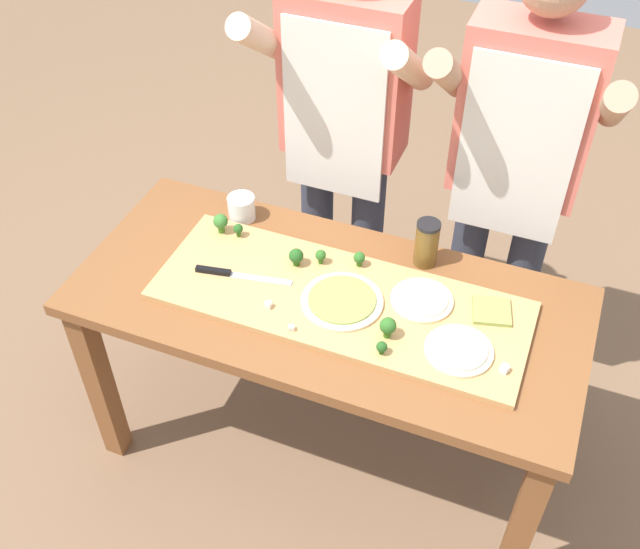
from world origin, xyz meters
The scene contains 22 objects.
ground_plane centered at (0.00, 0.00, 0.00)m, with size 8.00×8.00×0.00m, color brown.
prep_table centered at (0.00, 0.00, 0.66)m, with size 1.53×0.69×0.77m.
cutting_board centered at (0.04, -0.01, 0.78)m, with size 1.11×0.40×0.02m, color tan.
chefs_knife centered at (-0.30, -0.04, 0.80)m, with size 0.30×0.07×0.02m.
pizza_whole_cheese_artichoke centered at (0.42, -0.08, 0.80)m, with size 0.19×0.19×0.02m.
pizza_whole_pesto_green centered at (0.05, -0.02, 0.80)m, with size 0.24×0.24×0.02m.
pizza_whole_white_garlic centered at (0.27, 0.07, 0.80)m, with size 0.18×0.18×0.02m.
pizza_slice_far_right centered at (0.47, 0.10, 0.80)m, with size 0.11×0.11×0.01m, color #899E4C.
broccoli_floret_back_mid centered at (-0.42, 0.13, 0.83)m, with size 0.05×0.05×0.07m.
broccoli_floret_front_right centered at (0.22, -0.10, 0.83)m, with size 0.05×0.05×0.07m.
broccoli_floret_front_mid centered at (-0.07, 0.11, 0.82)m, with size 0.03×0.03×0.05m.
broccoli_floret_front_left centered at (-0.36, 0.14, 0.82)m, with size 0.03×0.03×0.05m.
broccoli_floret_center_left centered at (0.05, 0.15, 0.82)m, with size 0.04×0.04×0.05m.
broccoli_floret_back_left centered at (0.22, -0.16, 0.82)m, with size 0.03×0.03×0.04m.
broccoli_floret_back_right centered at (-0.13, 0.08, 0.83)m, with size 0.05×0.05×0.06m.
cheese_crumble_a centered at (-0.14, -0.12, 0.80)m, with size 0.02×0.02×0.02m, color silver.
cheese_crumble_b centered at (0.55, -0.10, 0.80)m, with size 0.02×0.02×0.02m, color white.
cheese_crumble_c centered at (-0.04, -0.18, 0.80)m, with size 0.02×0.02×0.02m, color silver.
flour_cup centered at (-0.40, 0.24, 0.81)m, with size 0.09×0.09×0.08m.
sauce_jar centered at (0.23, 0.26, 0.85)m, with size 0.07×0.07×0.16m.
cook_left centered at (-0.17, 0.57, 1.00)m, with size 0.54×0.39×1.67m.
cook_right centered at (0.41, 0.57, 1.00)m, with size 0.54×0.39×1.67m.
Camera 1 is at (0.56, -1.47, 2.36)m, focal length 42.06 mm.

